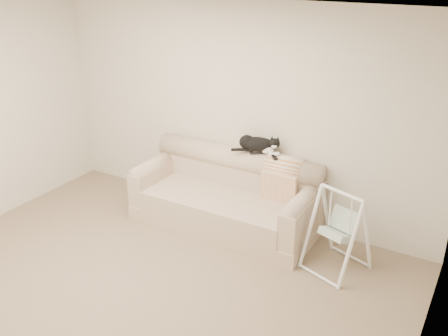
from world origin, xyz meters
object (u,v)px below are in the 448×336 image
at_px(sofa, 227,197).
at_px(remote_a, 257,152).
at_px(baby_swing, 339,230).
at_px(remote_b, 274,156).
at_px(tuxedo_cat, 258,144).

height_order(sofa, remote_a, remote_a).
height_order(remote_a, baby_swing, remote_a).
xyz_separation_m(sofa, remote_b, (0.49, 0.21, 0.56)).
bearing_deg(baby_swing, remote_b, 155.04).
xyz_separation_m(sofa, tuxedo_cat, (0.28, 0.24, 0.65)).
bearing_deg(remote_a, tuxedo_cat, 78.12).
bearing_deg(remote_b, baby_swing, -24.96).
relative_size(sofa, tuxedo_cat, 3.88).
height_order(sofa, baby_swing, sofa).
relative_size(remote_b, baby_swing, 0.18).
height_order(remote_a, tuxedo_cat, tuxedo_cat).
relative_size(tuxedo_cat, baby_swing, 0.63).
height_order(sofa, tuxedo_cat, tuxedo_cat).
bearing_deg(tuxedo_cat, remote_b, -8.18).
relative_size(remote_a, remote_b, 1.15).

